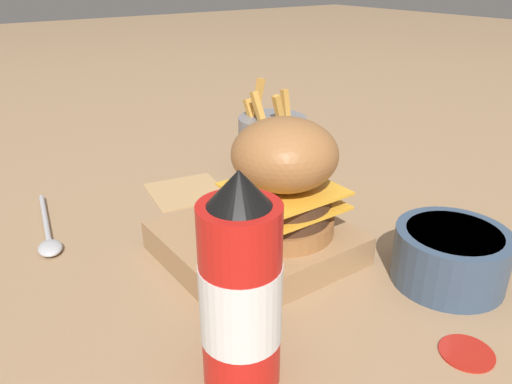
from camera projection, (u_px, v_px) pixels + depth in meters
The scene contains 9 objects.
ground_plane at pixel (265, 252), 0.62m from camera, with size 6.00×6.00×0.00m, color #9E7A56.
serving_board at pixel (256, 243), 0.60m from camera, with size 0.20×0.20×0.04m.
burger at pixel (284, 177), 0.56m from camera, with size 0.12×0.12×0.14m.
ketchup_bottle at pixel (241, 293), 0.39m from camera, with size 0.07×0.07×0.19m.
fries_basket at pixel (272, 144), 0.83m from camera, with size 0.11×0.11×0.16m.
side_bowl at pixel (450, 255), 0.55m from camera, with size 0.12×0.12×0.06m.
spoon at pixel (48, 237), 0.64m from camera, with size 0.05×0.18×0.01m.
ketchup_puddle at pixel (467, 352), 0.45m from camera, with size 0.05×0.05×0.00m.
parchment_square at pixel (187, 191), 0.78m from camera, with size 0.13×0.13×0.00m.
Camera 1 is at (-0.32, -0.42, 0.32)m, focal length 35.00 mm.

